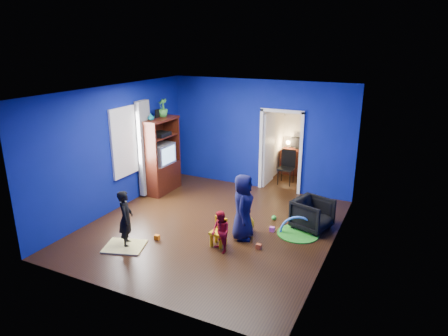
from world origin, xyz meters
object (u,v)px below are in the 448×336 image
at_px(tv_armoire, 160,155).
at_px(crt_tv, 161,154).
at_px(hopper_ball, 245,224).
at_px(toddler_red, 221,232).
at_px(vase, 151,117).
at_px(child_navy, 243,207).
at_px(folding_chair, 286,168).
at_px(kid_chair, 218,234).
at_px(play_mat, 298,234).
at_px(armchair, 312,214).
at_px(study_desk, 296,162).
at_px(child_black, 126,219).

height_order(tv_armoire, crt_tv, tv_armoire).
bearing_deg(hopper_ball, crt_tv, 156.64).
bearing_deg(toddler_red, vase, 179.25).
relative_size(child_navy, folding_chair, 1.48).
distance_m(child_navy, crt_tv, 3.36).
height_order(vase, tv_armoire, vase).
relative_size(child_navy, crt_tv, 1.94).
height_order(kid_chair, play_mat, kid_chair).
relative_size(toddler_red, play_mat, 0.95).
bearing_deg(armchair, toddler_red, 158.97).
relative_size(vase, hopper_ball, 0.44).
xyz_separation_m(kid_chair, study_desk, (0.10, 4.93, 0.12)).
bearing_deg(armchair, study_desk, 38.12).
distance_m(child_black, play_mat, 3.51).
bearing_deg(armchair, crt_tv, 99.59).
relative_size(child_navy, play_mat, 1.57).
bearing_deg(study_desk, hopper_ball, -87.96).
height_order(hopper_ball, play_mat, hopper_ball).
relative_size(armchair, toddler_red, 0.89).
bearing_deg(toddler_red, armchair, 85.56).
xyz_separation_m(child_navy, crt_tv, (-2.98, 1.51, 0.34)).
bearing_deg(vase, tv_armoire, 90.00).
xyz_separation_m(vase, folding_chair, (2.82, 2.26, -1.58)).
height_order(armchair, toddler_red, toddler_red).
relative_size(kid_chair, folding_chair, 0.54).
distance_m(tv_armoire, folding_chair, 3.47).
relative_size(crt_tv, folding_chair, 0.76).
bearing_deg(armchair, hopper_ball, 138.88).
xyz_separation_m(child_black, kid_chair, (1.61, 0.77, -0.32)).
relative_size(armchair, child_black, 0.65).
distance_m(child_black, tv_armoire, 3.02).
height_order(toddler_red, folding_chair, folding_chair).
xyz_separation_m(vase, study_desk, (2.82, 3.22, -1.67)).
xyz_separation_m(child_black, toddler_red, (1.76, 0.57, -0.16)).
height_order(armchair, crt_tv, crt_tv).
relative_size(child_black, toddler_red, 1.38).
xyz_separation_m(crt_tv, kid_chair, (2.68, -2.01, -0.77)).
relative_size(tv_armoire, play_mat, 2.27).
xyz_separation_m(vase, crt_tv, (0.04, 0.30, -1.02)).
bearing_deg(crt_tv, armchair, -6.78).
height_order(crt_tv, play_mat, crt_tv).
xyz_separation_m(tv_armoire, play_mat, (4.00, -0.87, -0.97)).
bearing_deg(armchair, kid_chair, 152.42).
bearing_deg(hopper_ball, kid_chair, -108.67).
bearing_deg(armchair, folding_chair, 45.41).
height_order(vase, study_desk, vase).
bearing_deg(vase, kid_chair, -32.22).
bearing_deg(folding_chair, kid_chair, -91.50).
relative_size(tv_armoire, folding_chair, 2.13).
relative_size(child_black, vase, 6.78).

